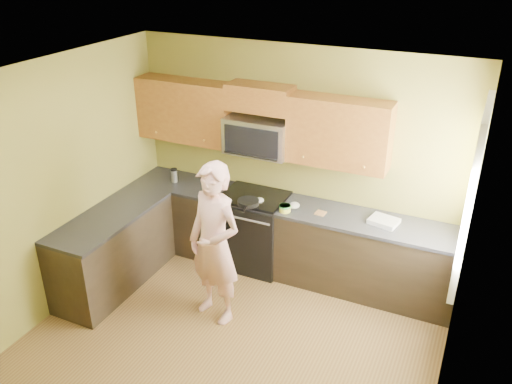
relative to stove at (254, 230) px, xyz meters
The scene contains 24 objects.
floor 1.79m from the stove, 76.57° to the right, with size 4.00×4.00×0.00m, color brown.
ceiling 2.81m from the stove, 76.57° to the right, with size 4.00×4.00×0.00m, color white.
wall_back 1.02m from the stove, 39.09° to the left, with size 4.00×4.00×0.00m, color olive.
wall_left 2.48m from the stove, 133.69° to the right, with size 4.00×4.00×0.00m, color olive.
wall_right 3.05m from the stove, 34.91° to the right, with size 4.00×4.00×0.00m, color olive.
cabinet_back_run 0.40m from the stove, ahead, with size 4.00×0.60×0.88m, color black.
cabinet_left_run 1.69m from the stove, 140.41° to the right, with size 0.60×1.60×0.88m, color black.
countertop_back 0.58m from the stove, ahead, with size 4.00×0.62×0.04m, color black.
countertop_left 1.73m from the stove, 140.19° to the right, with size 0.62×1.60×0.04m, color black.
stove is the anchor object (origin of this frame).
microwave 0.98m from the stove, 90.00° to the left, with size 0.76×0.40×0.42m, color silver, non-canonical shape.
upper_cab_left 1.40m from the stove, behind, with size 1.22×0.33×0.75m, color brown, non-canonical shape.
upper_cab_right 1.36m from the stove, ahead, with size 1.12×0.33×0.75m, color brown, non-canonical shape.
upper_cab_over_mw 1.63m from the stove, 90.00° to the left, with size 0.76×0.33×0.30m, color brown.
window 2.70m from the stove, 11.29° to the right, with size 0.06×1.06×1.66m, color white, non-canonical shape.
woman 1.16m from the stove, 86.82° to the right, with size 0.65×0.43×1.78m, color #EC7C76.
frying_pan 0.53m from the stove, 80.74° to the right, with size 0.25×0.44×0.06m, color black, non-canonical shape.
butter_tub 0.67m from the stove, 19.90° to the right, with size 0.13×0.13×0.10m, color #F5F941, non-canonical shape.
toast_slice 0.97m from the stove, ahead, with size 0.11×0.11×0.01m, color #B27F47.
napkin_a 0.50m from the stove, 40.94° to the right, with size 0.11×0.12×0.06m, color silver.
napkin_b 0.72m from the stove, ahead, with size 0.12×0.13×0.07m, color silver.
dish_towel 1.62m from the stove, ahead, with size 0.30×0.24×0.05m, color white.
travel_mug 1.19m from the stove, behind, with size 0.08×0.08×0.18m, color silver, non-canonical shape.
glass_b 0.96m from the stove, 165.53° to the left, with size 0.07×0.07×0.12m, color silver.
Camera 1 is at (2.01, -3.48, 3.75)m, focal length 37.39 mm.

